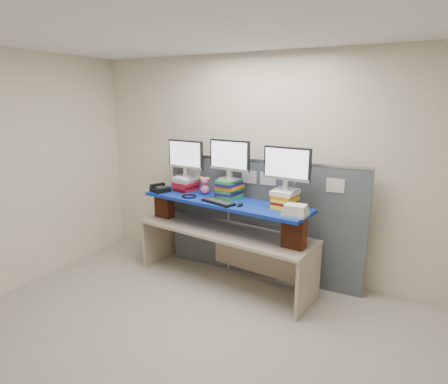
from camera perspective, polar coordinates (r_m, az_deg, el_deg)
The scene contains 18 objects.
room at distance 3.06m, azimuth -6.58°, elevation -1.96°, with size 5.00×4.00×2.80m.
cubicle_partition at distance 4.76m, azimuth 5.53°, elevation -4.07°, with size 2.60×0.06×1.53m.
desk at distance 4.65m, azimuth -0.00°, elevation -7.32°, with size 2.34×0.97×0.69m.
brick_pier_left at distance 5.09m, azimuth -9.08°, elevation -1.99°, with size 0.24×0.13×0.33m, color maroon.
brick_pier_right at distance 4.06m, azimuth 10.64°, elevation -6.15°, with size 0.24×0.13×0.33m, color maroon.
blue_board at distance 4.49m, azimuth -0.00°, elevation -1.48°, with size 2.14×0.53×0.04m, color navy.
book_stack_left at distance 4.97m, azimuth -5.80°, elevation 1.32°, with size 0.30×0.33×0.19m.
book_stack_center at distance 4.55m, azimuth 0.77°, elevation 0.45°, with size 0.30×0.34×0.23m.
book_stack_right at distance 4.20m, azimuth 9.29°, elevation -1.02°, with size 0.28×0.33×0.20m.
monitor_left at distance 4.90m, azimuth -5.87°, elevation 5.45°, with size 0.55×0.19×0.48m.
monitor_center at distance 4.48m, azimuth 0.85°, elevation 5.31°, with size 0.55×0.19×0.48m.
monitor_right at distance 4.12m, azimuth 9.55°, elevation 3.94°, with size 0.55×0.19×0.48m.
keyboard at distance 4.35m, azimuth -0.88°, elevation -1.55°, with size 0.46×0.28×0.03m.
mouse at distance 4.24m, azimuth 2.47°, elevation -1.94°, with size 0.06×0.11×0.03m, color black.
desk_phone at distance 4.98m, azimuth -9.75°, elevation 0.50°, with size 0.28×0.27×0.09m.
headset at distance 4.65m, azimuth -5.34°, elevation -0.64°, with size 0.18×0.18×0.02m, color black.
plush_toy at distance 4.74m, azimuth -2.93°, elevation 1.00°, with size 0.13×0.10×0.23m.
binder_stack at distance 3.95m, azimuth 10.83°, elevation -2.78°, with size 0.25×0.21×0.12m.
Camera 1 is at (1.64, -2.45, 2.23)m, focal length 30.00 mm.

